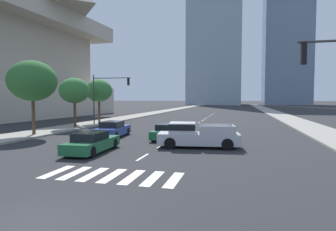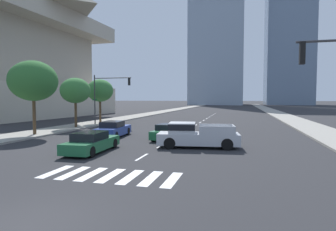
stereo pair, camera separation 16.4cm
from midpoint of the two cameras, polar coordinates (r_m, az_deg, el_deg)
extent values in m
plane|color=#28282B|center=(8.65, -26.80, -19.35)|extent=(800.00, 800.00, 0.00)
cube|color=gray|center=(36.99, 25.83, -1.94)|extent=(4.00, 260.00, 0.15)
cube|color=gray|center=(40.53, -13.12, -1.25)|extent=(4.00, 260.00, 0.15)
cube|color=silver|center=(14.10, -21.50, -10.34)|extent=(0.45, 2.30, 0.01)
cube|color=silver|center=(13.61, -18.35, -10.76)|extent=(0.45, 2.30, 0.01)
cube|color=silver|center=(13.17, -14.96, -11.19)|extent=(0.45, 2.30, 0.01)
cube|color=silver|center=(12.77, -11.34, -11.60)|extent=(0.45, 2.30, 0.01)
cube|color=silver|center=(12.43, -7.50, -11.99)|extent=(0.45, 2.30, 0.01)
cube|color=silver|center=(12.14, -3.44, -12.33)|extent=(0.45, 2.30, 0.01)
cube|color=silver|center=(11.91, 0.80, -12.63)|extent=(0.45, 2.30, 0.01)
cube|color=silver|center=(16.38, -5.34, -8.21)|extent=(0.14, 2.00, 0.01)
cube|color=silver|center=(20.14, -1.59, -6.01)|extent=(0.14, 2.00, 0.01)
cube|color=silver|center=(23.98, 0.94, -4.49)|extent=(0.14, 2.00, 0.01)
cube|color=silver|center=(27.86, 2.77, -3.39)|extent=(0.14, 2.00, 0.01)
cube|color=silver|center=(31.77, 4.15, -2.56)|extent=(0.14, 2.00, 0.01)
cube|color=silver|center=(35.70, 5.22, -1.91)|extent=(0.14, 2.00, 0.01)
cube|color=silver|center=(39.65, 6.08, -1.39)|extent=(0.14, 2.00, 0.01)
cube|color=silver|center=(43.60, 6.79, -0.96)|extent=(0.14, 2.00, 0.01)
cube|color=silver|center=(47.57, 7.37, -0.60)|extent=(0.14, 2.00, 0.01)
cube|color=silver|center=(51.53, 7.87, -0.30)|extent=(0.14, 2.00, 0.01)
cube|color=silver|center=(55.51, 8.29, -0.04)|extent=(0.14, 2.00, 0.01)
cube|color=silver|center=(59.48, 8.66, 0.18)|extent=(0.14, 2.00, 0.01)
cube|color=silver|center=(63.46, 8.98, 0.38)|extent=(0.14, 2.00, 0.01)
cube|color=#B7BABF|center=(19.49, 5.84, -4.58)|extent=(5.61, 2.62, 0.75)
cube|color=#B7BABF|center=(19.44, 2.66, -2.43)|extent=(1.95, 2.00, 0.70)
cube|color=black|center=(19.43, 2.66, -2.19)|extent=(1.97, 2.04, 0.39)
cube|color=#B7BABF|center=(18.51, 9.51, -3.01)|extent=(2.26, 0.37, 0.55)
cube|color=#B7BABF|center=(20.36, 9.23, -2.42)|extent=(2.26, 0.37, 0.55)
cube|color=#B7BABF|center=(19.53, 12.70, -2.71)|extent=(0.32, 1.86, 0.55)
cylinder|color=black|center=(18.77, 0.16, -5.54)|extent=(0.79, 0.36, 0.76)
cylinder|color=black|center=(20.48, 0.69, -4.79)|extent=(0.79, 0.36, 0.76)
cylinder|color=black|center=(18.73, 11.47, -5.62)|extent=(0.79, 0.36, 0.76)
cylinder|color=black|center=(20.44, 11.04, -4.86)|extent=(0.79, 0.36, 0.76)
cube|color=#1E6038|center=(23.19, 0.09, -3.58)|extent=(2.25, 4.40, 0.64)
cube|color=black|center=(22.93, -0.09, -2.27)|extent=(1.79, 2.06, 0.46)
cylinder|color=black|center=(24.83, -0.59, -3.48)|extent=(0.29, 0.66, 0.64)
cylinder|color=black|center=(24.32, 3.06, -3.63)|extent=(0.29, 0.66, 0.64)
cylinder|color=black|center=(22.18, -3.17, -4.31)|extent=(0.29, 0.66, 0.64)
cylinder|color=black|center=(21.60, 0.86, -4.52)|extent=(0.29, 0.66, 0.64)
cube|color=navy|center=(25.21, -11.03, -3.01)|extent=(2.08, 4.78, 0.70)
cube|color=black|center=(24.94, -11.23, -1.70)|extent=(1.68, 2.20, 0.50)
cylinder|color=black|center=(26.98, -11.40, -3.00)|extent=(0.27, 0.65, 0.64)
cylinder|color=black|center=(26.47, -8.24, -3.09)|extent=(0.27, 0.65, 0.64)
cylinder|color=black|center=(24.07, -14.09, -3.80)|extent=(0.27, 0.65, 0.64)
cylinder|color=black|center=(23.49, -10.59, -3.94)|extent=(0.27, 0.65, 0.64)
cube|color=#1E6038|center=(18.36, -15.05, -5.57)|extent=(1.85, 4.68, 0.62)
cube|color=black|center=(18.08, -15.41, -3.95)|extent=(1.58, 2.12, 0.48)
cylinder|color=black|center=(20.12, -14.96, -5.22)|extent=(0.24, 0.65, 0.64)
cylinder|color=black|center=(19.46, -10.85, -5.46)|extent=(0.24, 0.65, 0.64)
cylinder|color=black|center=(17.41, -19.73, -6.64)|extent=(0.24, 0.65, 0.64)
cylinder|color=black|center=(16.65, -15.15, -7.01)|extent=(0.24, 0.65, 0.64)
cube|color=black|center=(13.11, 25.00, 11.12)|extent=(0.20, 0.28, 0.90)
sphere|color=red|center=(13.16, 25.03, 12.41)|extent=(0.18, 0.18, 0.18)
sphere|color=orange|center=(13.11, 25.00, 11.12)|extent=(0.18, 0.18, 0.18)
sphere|color=green|center=(13.07, 24.96, 9.82)|extent=(0.18, 0.18, 0.18)
cylinder|color=#333335|center=(35.97, -14.64, 3.04)|extent=(0.14, 0.14, 5.98)
cylinder|color=#333335|center=(34.99, -11.26, 7.32)|extent=(4.73, 0.10, 0.10)
cube|color=black|center=(34.13, -8.01, 6.70)|extent=(0.20, 0.28, 0.90)
sphere|color=red|center=(34.14, -8.01, 7.20)|extent=(0.18, 0.18, 0.18)
sphere|color=orange|center=(34.13, -8.01, 6.70)|extent=(0.18, 0.18, 0.18)
sphere|color=green|center=(34.11, -8.01, 6.19)|extent=(0.18, 0.18, 0.18)
cube|color=#19662D|center=(35.97, -14.64, 3.06)|extent=(0.60, 0.04, 0.18)
cylinder|color=#4C3823|center=(27.79, -25.29, -0.29)|extent=(0.28, 0.28, 3.03)
ellipsoid|color=#2D662D|center=(27.78, -25.46, 6.25)|extent=(4.13, 4.13, 3.51)
cylinder|color=#4C3823|center=(33.13, -18.13, 0.14)|extent=(0.28, 0.28, 2.71)
ellipsoid|color=#387538|center=(33.10, -18.22, 4.74)|extent=(3.26, 3.26, 2.77)
cylinder|color=#4C3823|center=(38.07, -13.61, 0.69)|extent=(0.28, 0.28, 2.82)
ellipsoid|color=#387538|center=(38.04, -13.67, 4.85)|extent=(3.38, 3.38, 2.87)
cube|color=#8C9EB2|center=(163.74, 9.42, 18.74)|extent=(27.14, 29.96, 93.48)
cube|color=slate|center=(170.88, 22.47, 17.49)|extent=(22.55, 24.87, 91.31)
camera|label=1|loc=(0.08, -90.21, -0.01)|focal=30.71mm
camera|label=2|loc=(0.08, 89.79, 0.01)|focal=30.71mm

